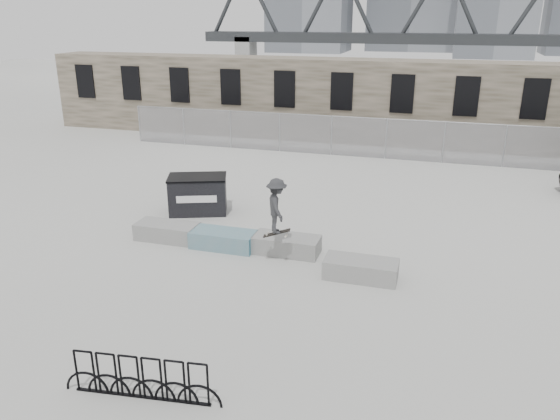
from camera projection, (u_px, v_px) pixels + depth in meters
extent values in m
plane|color=beige|center=(249.00, 250.00, 16.81)|extent=(120.00, 120.00, 0.00)
cube|color=brown|center=(345.00, 100.00, 30.68)|extent=(36.00, 2.50, 4.50)
cube|color=black|center=(85.00, 81.00, 33.61)|extent=(1.20, 0.12, 2.00)
cube|color=black|center=(131.00, 83.00, 32.75)|extent=(1.20, 0.12, 2.00)
cube|color=black|center=(180.00, 85.00, 31.89)|extent=(1.20, 0.12, 2.00)
cube|color=black|center=(231.00, 87.00, 31.04)|extent=(1.20, 0.12, 2.00)
cube|color=black|center=(285.00, 89.00, 30.18)|extent=(1.20, 0.12, 2.00)
cube|color=black|center=(342.00, 91.00, 29.32)|extent=(1.20, 0.12, 2.00)
cube|color=black|center=(402.00, 94.00, 28.46)|extent=(1.20, 0.12, 2.00)
cube|color=black|center=(467.00, 96.00, 27.60)|extent=(1.20, 0.12, 2.00)
cube|color=black|center=(535.00, 99.00, 26.74)|extent=(1.20, 0.12, 2.00)
cylinder|color=gray|center=(139.00, 124.00, 30.68)|extent=(0.06, 0.06, 2.00)
cylinder|color=gray|center=(184.00, 127.00, 29.94)|extent=(0.06, 0.06, 2.00)
cylinder|color=gray|center=(230.00, 129.00, 29.21)|extent=(0.06, 0.06, 2.00)
cylinder|color=gray|center=(280.00, 132.00, 28.47)|extent=(0.06, 0.06, 2.00)
cylinder|color=gray|center=(331.00, 136.00, 27.73)|extent=(0.06, 0.06, 2.00)
cylinder|color=gray|center=(386.00, 139.00, 26.99)|extent=(0.06, 0.06, 2.00)
cylinder|color=gray|center=(444.00, 143.00, 26.26)|extent=(0.06, 0.06, 2.00)
cylinder|color=gray|center=(505.00, 146.00, 25.52)|extent=(0.06, 0.06, 2.00)
cube|color=#99999E|center=(331.00, 136.00, 27.73)|extent=(22.00, 0.02, 2.00)
cylinder|color=gray|center=(332.00, 116.00, 27.39)|extent=(22.00, 0.04, 0.04)
cube|color=gray|center=(167.00, 231.00, 17.52)|extent=(2.00, 0.90, 0.54)
cube|color=#2D471E|center=(167.00, 225.00, 17.45)|extent=(1.76, 0.66, 0.10)
cube|color=#2B6B82|center=(224.00, 239.00, 16.90)|extent=(2.00, 0.90, 0.54)
cube|color=#2D471E|center=(223.00, 233.00, 16.83)|extent=(1.76, 0.66, 0.10)
cube|color=gray|center=(287.00, 245.00, 16.52)|extent=(2.00, 0.90, 0.54)
cube|color=#2D471E|center=(287.00, 238.00, 16.45)|extent=(1.76, 0.66, 0.10)
cube|color=gray|center=(361.00, 269.00, 14.95)|extent=(2.00, 0.90, 0.54)
cube|color=#2D471E|center=(361.00, 262.00, 14.88)|extent=(1.76, 0.66, 0.10)
cube|color=black|center=(198.00, 195.00, 19.78)|extent=(2.32, 1.84, 1.31)
cube|color=black|center=(197.00, 177.00, 19.55)|extent=(2.38, 1.91, 0.06)
cube|color=white|center=(197.00, 199.00, 19.17)|extent=(1.33, 0.51, 0.25)
cube|color=black|center=(143.00, 397.00, 10.35)|extent=(2.69, 0.37, 0.04)
torus|color=black|center=(85.00, 371.00, 10.39)|extent=(0.89, 0.15, 0.89)
torus|color=black|center=(107.00, 374.00, 10.31)|extent=(0.89, 0.15, 0.89)
torus|color=black|center=(130.00, 377.00, 10.24)|extent=(0.89, 0.15, 0.89)
torus|color=black|center=(152.00, 379.00, 10.17)|extent=(0.89, 0.15, 0.89)
torus|color=black|center=(175.00, 382.00, 10.10)|extent=(0.89, 0.15, 0.89)
torus|color=black|center=(198.00, 385.00, 10.02)|extent=(0.89, 0.15, 0.89)
cube|color=#2D3033|center=(493.00, 40.00, 62.32)|extent=(70.00, 3.00, 1.20)
cube|color=gray|center=(246.00, 53.00, 71.05)|extent=(2.00, 3.00, 4.00)
imported|color=#2E2E31|center=(277.00, 206.00, 15.27)|extent=(1.00, 1.18, 1.58)
cube|color=black|center=(277.00, 233.00, 15.55)|extent=(0.79, 0.31, 0.27)
cylinder|color=beige|center=(267.00, 234.00, 15.58)|extent=(0.06, 0.03, 0.06)
cylinder|color=beige|center=(268.00, 233.00, 15.71)|extent=(0.06, 0.03, 0.06)
cylinder|color=beige|center=(285.00, 237.00, 15.43)|extent=(0.06, 0.03, 0.06)
cylinder|color=beige|center=(287.00, 235.00, 15.56)|extent=(0.06, 0.03, 0.06)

